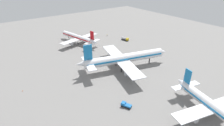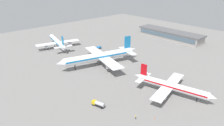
# 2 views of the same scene
# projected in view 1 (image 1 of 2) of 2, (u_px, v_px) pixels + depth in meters

# --- Properties ---
(ground) EXTENTS (288.00, 288.00, 0.00)m
(ground) POSITION_uv_depth(u_px,v_px,m) (98.00, 65.00, 112.01)
(ground) COLOR gray
(airplane_at_gate) EXTENTS (41.23, 33.59, 12.69)m
(airplane_at_gate) POSITION_uv_depth(u_px,v_px,m) (79.00, 38.00, 142.96)
(airplane_at_gate) COLOR white
(airplane_at_gate) RESTS_ON ground
(airplane_taxiing) EXTENTS (43.20, 35.21, 13.30)m
(airplane_taxiing) POSITION_uv_depth(u_px,v_px,m) (215.00, 108.00, 69.88)
(airplane_taxiing) COLOR white
(airplane_taxiing) RESTS_ON ground
(airplane_distant) EXTENTS (45.42, 55.58, 17.20)m
(airplane_distant) POSITION_uv_depth(u_px,v_px,m) (124.00, 58.00, 105.91)
(airplane_distant) COLOR white
(airplane_distant) RESTS_ON ground
(pushback_tractor) EXTENTS (4.79, 3.65, 1.90)m
(pushback_tractor) POSITION_uv_depth(u_px,v_px,m) (126.00, 105.00, 77.61)
(pushback_tractor) COLOR black
(pushback_tractor) RESTS_ON ground
(fuel_truck) EXTENTS (6.58, 3.58, 2.50)m
(fuel_truck) POSITION_uv_depth(u_px,v_px,m) (125.00, 39.00, 150.16)
(fuel_truck) COLOR black
(fuel_truck) RESTS_ON ground
(ground_crew_worker) EXTENTS (0.53, 0.53, 1.67)m
(ground_crew_worker) POSITION_uv_depth(u_px,v_px,m) (107.00, 35.00, 160.06)
(ground_crew_worker) COLOR #1E2338
(ground_crew_worker) RESTS_ON ground
(safety_cone_near_gate) EXTENTS (0.44, 0.44, 0.60)m
(safety_cone_near_gate) POSITION_uv_depth(u_px,v_px,m) (22.00, 91.00, 87.77)
(safety_cone_near_gate) COLOR #EA590C
(safety_cone_near_gate) RESTS_ON ground
(safety_cone_mid_apron) EXTENTS (0.44, 0.44, 0.60)m
(safety_cone_mid_apron) POSITION_uv_depth(u_px,v_px,m) (98.00, 35.00, 160.95)
(safety_cone_mid_apron) COLOR #EA590C
(safety_cone_mid_apron) RESTS_ON ground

